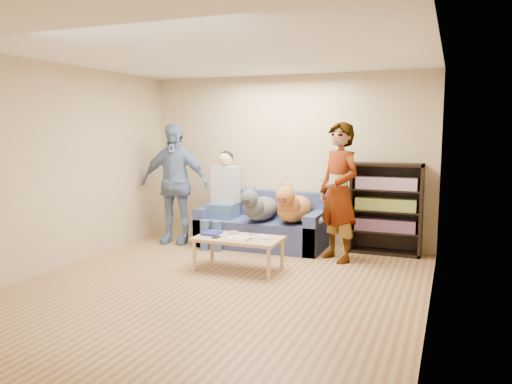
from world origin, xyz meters
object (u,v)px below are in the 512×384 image
at_px(bookshelf, 386,207).
at_px(person_standing_left, 174,184).
at_px(sofa, 262,228).
at_px(dog_gray, 259,207).
at_px(camera_silver, 234,233).
at_px(dog_tan, 293,207).
at_px(coffee_table, 238,241).
at_px(person_standing_right, 339,192).
at_px(person_seated, 223,195).
at_px(notebook_blue, 212,233).

bearing_deg(bookshelf, person_standing_left, -170.78).
height_order(person_standing_left, sofa, person_standing_left).
bearing_deg(dog_gray, sofa, 99.19).
relative_size(camera_silver, bookshelf, 0.08).
xyz_separation_m(dog_tan, coffee_table, (-0.35, -1.18, -0.28)).
bearing_deg(person_standing_right, dog_tan, -162.47).
bearing_deg(person_seated, camera_silver, -58.39).
height_order(person_standing_right, person_seated, person_standing_right).
xyz_separation_m(person_seated, bookshelf, (2.40, 0.36, -0.09)).
xyz_separation_m(person_seated, dog_gray, (0.64, -0.10, -0.14)).
xyz_separation_m(person_standing_right, dog_tan, (-0.73, 0.27, -0.28)).
bearing_deg(dog_tan, coffee_table, -106.36).
relative_size(sofa, dog_gray, 1.52).
bearing_deg(dog_tan, sofa, 165.23).
bearing_deg(dog_tan, person_standing_left, -175.71).
xyz_separation_m(camera_silver, dog_gray, (-0.02, 0.98, 0.19)).
bearing_deg(sofa, person_seated, -168.13).
bearing_deg(person_standing_right, bookshelf, 87.56).
bearing_deg(camera_silver, dog_gray, 91.35).
distance_m(camera_silver, dog_tan, 1.18).
bearing_deg(dog_gray, person_seated, 171.51).
distance_m(notebook_blue, person_seated, 1.25).
distance_m(person_standing_left, sofa, 1.54).
bearing_deg(dog_tan, notebook_blue, -123.41).
relative_size(dog_gray, coffee_table, 1.13).
distance_m(camera_silver, person_seated, 1.30).
relative_size(person_standing_right, person_standing_left, 1.00).
distance_m(camera_silver, coffee_table, 0.18).
xyz_separation_m(camera_silver, sofa, (-0.06, 1.20, -0.16)).
bearing_deg(dog_gray, person_standing_left, -177.60).
distance_m(notebook_blue, bookshelf, 2.53).
height_order(notebook_blue, dog_gray, dog_gray).
bearing_deg(person_seated, notebook_blue, -71.57).
distance_m(camera_silver, bookshelf, 2.27).
xyz_separation_m(person_standing_left, sofa, (1.37, 0.28, -0.65)).
height_order(person_standing_right, notebook_blue, person_standing_right).
distance_m(person_standing_left, bookshelf, 3.22).
xyz_separation_m(person_standing_right, person_standing_left, (-2.62, 0.13, -0.00)).
relative_size(sofa, dog_tan, 1.61).
relative_size(sofa, coffee_table, 1.73).
bearing_deg(coffee_table, bookshelf, 43.82).
relative_size(person_standing_right, person_seated, 1.27).
relative_size(camera_silver, person_seated, 0.07).
relative_size(notebook_blue, dog_gray, 0.21).
distance_m(dog_tan, coffee_table, 1.26).
relative_size(person_standing_left, camera_silver, 16.95).
relative_size(person_standing_left, coffee_table, 1.69).
bearing_deg(person_standing_left, dog_gray, -6.08).
bearing_deg(bookshelf, person_standing_right, -130.34).
xyz_separation_m(notebook_blue, dog_tan, (0.75, 1.13, 0.22)).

